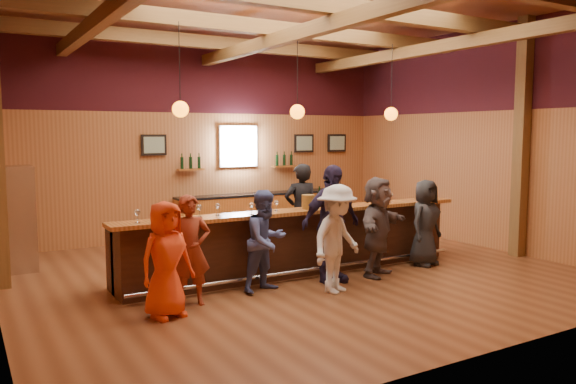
{
  "coord_description": "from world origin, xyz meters",
  "views": [
    {
      "loc": [
        -4.83,
        -7.92,
        2.35
      ],
      "look_at": [
        0.0,
        0.3,
        1.35
      ],
      "focal_mm": 35.0,
      "sensor_mm": 36.0,
      "label": 1
    }
  ],
  "objects_px": {
    "bottle_a": "(319,199)",
    "back_bar_cabinet": "(258,213)",
    "bartender": "(301,211)",
    "customer_white": "(337,239)",
    "customer_dark": "(425,223)",
    "bar_counter": "(293,241)",
    "stainless_fridge": "(12,219)",
    "customer_redvest": "(190,250)",
    "customer_denim": "(266,241)",
    "customer_brown": "(378,227)",
    "customer_navy": "(331,224)",
    "customer_orange": "(166,259)",
    "ice_bucket": "(308,202)"
  },
  "relations": [
    {
      "from": "bottle_a",
      "to": "back_bar_cabinet",
      "type": "bearing_deg",
      "value": 78.39
    },
    {
      "from": "bartender",
      "to": "bottle_a",
      "type": "distance_m",
      "value": 1.03
    },
    {
      "from": "customer_white",
      "to": "customer_dark",
      "type": "height_order",
      "value": "customer_white"
    },
    {
      "from": "bar_counter",
      "to": "stainless_fridge",
      "type": "xyz_separation_m",
      "value": [
        -4.12,
        2.45,
        0.38
      ]
    },
    {
      "from": "bar_counter",
      "to": "customer_dark",
      "type": "distance_m",
      "value": 2.4
    },
    {
      "from": "stainless_fridge",
      "to": "customer_redvest",
      "type": "distance_m",
      "value": 3.88
    },
    {
      "from": "bar_counter",
      "to": "customer_denim",
      "type": "height_order",
      "value": "customer_denim"
    },
    {
      "from": "customer_brown",
      "to": "bottle_a",
      "type": "distance_m",
      "value": 1.1
    },
    {
      "from": "customer_dark",
      "to": "bottle_a",
      "type": "relative_size",
      "value": 4.46
    },
    {
      "from": "back_bar_cabinet",
      "to": "customer_brown",
      "type": "height_order",
      "value": "customer_brown"
    },
    {
      "from": "bar_counter",
      "to": "customer_navy",
      "type": "xyz_separation_m",
      "value": [
        0.14,
        -0.91,
        0.41
      ]
    },
    {
      "from": "back_bar_cabinet",
      "to": "bottle_a",
      "type": "xyz_separation_m",
      "value": [
        -0.77,
        -3.74,
        0.77
      ]
    },
    {
      "from": "bar_counter",
      "to": "back_bar_cabinet",
      "type": "bearing_deg",
      "value": 71.66
    },
    {
      "from": "customer_brown",
      "to": "customer_navy",
      "type": "bearing_deg",
      "value": 146.27
    },
    {
      "from": "customer_dark",
      "to": "bartender",
      "type": "bearing_deg",
      "value": 120.26
    },
    {
      "from": "customer_orange",
      "to": "customer_navy",
      "type": "xyz_separation_m",
      "value": [
        2.78,
        0.33,
        0.18
      ]
    },
    {
      "from": "back_bar_cabinet",
      "to": "customer_denim",
      "type": "height_order",
      "value": "customer_denim"
    },
    {
      "from": "customer_denim",
      "to": "customer_dark",
      "type": "bearing_deg",
      "value": -14.15
    },
    {
      "from": "customer_redvest",
      "to": "customer_dark",
      "type": "distance_m",
      "value": 4.44
    },
    {
      "from": "customer_redvest",
      "to": "customer_navy",
      "type": "height_order",
      "value": "customer_navy"
    },
    {
      "from": "stainless_fridge",
      "to": "customer_orange",
      "type": "height_order",
      "value": "stainless_fridge"
    },
    {
      "from": "stainless_fridge",
      "to": "customer_redvest",
      "type": "bearing_deg",
      "value": -60.12
    },
    {
      "from": "customer_dark",
      "to": "customer_redvest",
      "type": "bearing_deg",
      "value": 165.9
    },
    {
      "from": "customer_navy",
      "to": "customer_dark",
      "type": "relative_size",
      "value": 1.22
    },
    {
      "from": "customer_white",
      "to": "bottle_a",
      "type": "height_order",
      "value": "customer_white"
    },
    {
      "from": "customer_navy",
      "to": "ice_bucket",
      "type": "relative_size",
      "value": 8.02
    },
    {
      "from": "customer_orange",
      "to": "customer_brown",
      "type": "xyz_separation_m",
      "value": [
        3.67,
        0.26,
        0.07
      ]
    },
    {
      "from": "bar_counter",
      "to": "bottle_a",
      "type": "bearing_deg",
      "value": -22.28
    },
    {
      "from": "bar_counter",
      "to": "bartender",
      "type": "bearing_deg",
      "value": 50.78
    },
    {
      "from": "stainless_fridge",
      "to": "bottle_a",
      "type": "xyz_separation_m",
      "value": [
        4.53,
        -2.62,
        0.34
      ]
    },
    {
      "from": "ice_bucket",
      "to": "bottle_a",
      "type": "distance_m",
      "value": 0.37
    },
    {
      "from": "bartender",
      "to": "customer_navy",
      "type": "bearing_deg",
      "value": 84.54
    },
    {
      "from": "stainless_fridge",
      "to": "customer_orange",
      "type": "xyz_separation_m",
      "value": [
        1.48,
        -3.69,
        -0.15
      ]
    },
    {
      "from": "back_bar_cabinet",
      "to": "customer_navy",
      "type": "height_order",
      "value": "customer_navy"
    },
    {
      "from": "customer_white",
      "to": "customer_dark",
      "type": "distance_m",
      "value": 2.44
    },
    {
      "from": "bar_counter",
      "to": "customer_brown",
      "type": "height_order",
      "value": "customer_brown"
    },
    {
      "from": "customer_white",
      "to": "bartender",
      "type": "distance_m",
      "value": 2.33
    },
    {
      "from": "customer_redvest",
      "to": "ice_bucket",
      "type": "distance_m",
      "value": 2.39
    },
    {
      "from": "customer_navy",
      "to": "bartender",
      "type": "bearing_deg",
      "value": 69.75
    },
    {
      "from": "customer_dark",
      "to": "bartender",
      "type": "relative_size",
      "value": 0.86
    },
    {
      "from": "bartender",
      "to": "ice_bucket",
      "type": "distance_m",
      "value": 1.28
    },
    {
      "from": "customer_dark",
      "to": "bartender",
      "type": "xyz_separation_m",
      "value": [
        -1.62,
        1.58,
        0.13
      ]
    },
    {
      "from": "stainless_fridge",
      "to": "customer_brown",
      "type": "height_order",
      "value": "stainless_fridge"
    },
    {
      "from": "back_bar_cabinet",
      "to": "customer_white",
      "type": "relative_size",
      "value": 2.49
    },
    {
      "from": "customer_white",
      "to": "customer_brown",
      "type": "height_order",
      "value": "customer_brown"
    },
    {
      "from": "customer_redvest",
      "to": "customer_denim",
      "type": "height_order",
      "value": "customer_redvest"
    },
    {
      "from": "back_bar_cabinet",
      "to": "customer_navy",
      "type": "distance_m",
      "value": 4.62
    },
    {
      "from": "back_bar_cabinet",
      "to": "customer_denim",
      "type": "relative_size",
      "value": 2.63
    },
    {
      "from": "customer_redvest",
      "to": "bottle_a",
      "type": "xyz_separation_m",
      "value": [
        2.6,
        0.74,
        0.48
      ]
    },
    {
      "from": "stainless_fridge",
      "to": "customer_orange",
      "type": "bearing_deg",
      "value": -68.1
    }
  ]
}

